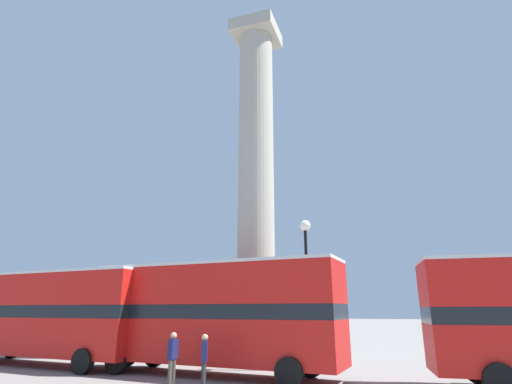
% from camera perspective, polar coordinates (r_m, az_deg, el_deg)
% --- Properties ---
extents(ground_plane, '(200.00, 200.00, 0.00)m').
position_cam_1_polar(ground_plane, '(23.26, 0.00, -22.67)').
color(ground_plane, gray).
extents(monument_column, '(5.73, 5.73, 22.04)m').
position_cam_1_polar(monument_column, '(23.75, 0.00, -3.28)').
color(monument_column, '#A39E8E').
rests_on(monument_column, ground_plane).
extents(bus_b, '(11.51, 3.69, 4.29)m').
position_cam_1_polar(bus_b, '(22.72, -27.54, -15.05)').
color(bus_b, red).
rests_on(bus_b, ground_plane).
extents(bus_c, '(10.85, 3.49, 4.39)m').
position_cam_1_polar(bus_c, '(17.25, -6.23, -16.68)').
color(bus_c, red).
rests_on(bus_c, ground_plane).
extents(equestrian_statue, '(3.57, 2.76, 5.41)m').
position_cam_1_polar(equestrian_statue, '(31.89, -16.55, -17.71)').
color(equestrian_statue, '#A39E8E').
rests_on(equestrian_statue, ground_plane).
extents(street_lamp, '(0.51, 0.51, 6.58)m').
position_cam_1_polar(street_lamp, '(18.72, 7.26, -11.28)').
color(street_lamp, black).
rests_on(street_lamp, ground_plane).
extents(pedestrian_near_lamp, '(0.34, 0.48, 1.71)m').
position_cam_1_polar(pedestrian_near_lamp, '(14.75, -7.41, -22.39)').
color(pedestrian_near_lamp, '#28282D').
rests_on(pedestrian_near_lamp, ground_plane).
extents(pedestrian_by_plinth, '(0.23, 0.46, 1.74)m').
position_cam_1_polar(pedestrian_by_plinth, '(15.44, -11.83, -21.83)').
color(pedestrian_by_plinth, '#4C473D').
rests_on(pedestrian_by_plinth, ground_plane).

